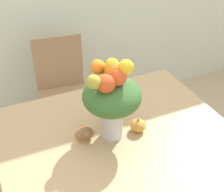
% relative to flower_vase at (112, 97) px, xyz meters
% --- Properties ---
extents(dining_table, '(1.31, 1.11, 0.75)m').
position_rel_flower_vase_xyz_m(dining_table, '(0.03, -0.03, -0.35)').
color(dining_table, tan).
rests_on(dining_table, ground_plane).
extents(flower_vase, '(0.31, 0.31, 0.48)m').
position_rel_flower_vase_xyz_m(flower_vase, '(0.00, 0.00, 0.00)').
color(flower_vase, silver).
rests_on(flower_vase, dining_table).
extents(pumpkin, '(0.09, 0.09, 0.08)m').
position_rel_flower_vase_xyz_m(pumpkin, '(0.15, -0.02, -0.23)').
color(pumpkin, gold).
rests_on(pumpkin, dining_table).
extents(turkey_figurine, '(0.10, 0.14, 0.08)m').
position_rel_flower_vase_xyz_m(turkey_figurine, '(-0.15, 0.05, -0.22)').
color(turkey_figurine, '#936642').
rests_on(turkey_figurine, dining_table).
extents(dining_chair_near_window, '(0.47, 0.47, 0.94)m').
position_rel_flower_vase_xyz_m(dining_chair_near_window, '(-0.03, 0.90, -0.52)').
color(dining_chair_near_window, '#9E7A56').
rests_on(dining_chair_near_window, ground_plane).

